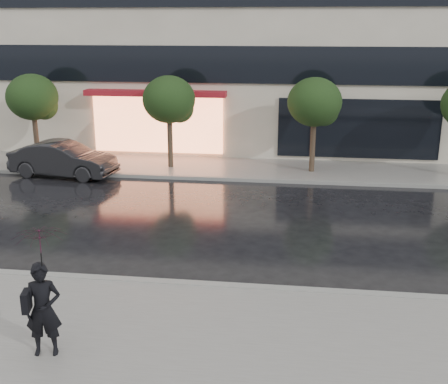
# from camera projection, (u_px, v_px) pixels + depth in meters

# --- Properties ---
(ground) EXTENTS (120.00, 120.00, 0.00)m
(ground) POSITION_uv_depth(u_px,v_px,m) (200.00, 270.00, 14.34)
(ground) COLOR black
(ground) RESTS_ON ground
(sidewalk_near) EXTENTS (60.00, 4.50, 0.12)m
(sidewalk_near) POSITION_uv_depth(u_px,v_px,m) (173.00, 335.00, 11.24)
(sidewalk_near) COLOR slate
(sidewalk_near) RESTS_ON ground
(sidewalk_far) EXTENTS (60.00, 3.50, 0.12)m
(sidewalk_far) POSITION_uv_depth(u_px,v_px,m) (241.00, 169.00, 24.05)
(sidewalk_far) COLOR slate
(sidewalk_far) RESTS_ON ground
(curb_near) EXTENTS (60.00, 0.25, 0.14)m
(curb_near) POSITION_uv_depth(u_px,v_px,m) (193.00, 285.00, 13.37)
(curb_near) COLOR gray
(curb_near) RESTS_ON ground
(curb_far) EXTENTS (60.00, 0.25, 0.14)m
(curb_far) POSITION_uv_depth(u_px,v_px,m) (236.00, 179.00, 22.39)
(curb_far) COLOR gray
(curb_far) RESTS_ON ground
(tree_far_west) EXTENTS (2.20, 2.20, 3.99)m
(tree_far_west) POSITION_uv_depth(u_px,v_px,m) (34.00, 99.00, 24.12)
(tree_far_west) COLOR #33261C
(tree_far_west) RESTS_ON ground
(tree_mid_west) EXTENTS (2.20, 2.20, 3.99)m
(tree_mid_west) POSITION_uv_depth(u_px,v_px,m) (171.00, 101.00, 23.38)
(tree_mid_west) COLOR #33261C
(tree_mid_west) RESTS_ON ground
(tree_mid_east) EXTENTS (2.20, 2.20, 3.99)m
(tree_mid_east) POSITION_uv_depth(u_px,v_px,m) (316.00, 104.00, 22.63)
(tree_mid_east) COLOR #33261C
(tree_mid_east) RESTS_ON ground
(parked_car) EXTENTS (4.51, 2.09, 1.43)m
(parked_car) POSITION_uv_depth(u_px,v_px,m) (63.00, 159.00, 22.89)
(parked_car) COLOR black
(parked_car) RESTS_ON ground
(pedestrian_with_umbrella) EXTENTS (1.13, 1.15, 2.50)m
(pedestrian_with_umbrella) POSITION_uv_depth(u_px,v_px,m) (41.00, 275.00, 10.08)
(pedestrian_with_umbrella) COLOR black
(pedestrian_with_umbrella) RESTS_ON sidewalk_near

